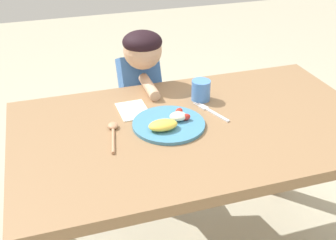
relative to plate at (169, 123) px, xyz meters
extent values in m
cube|color=#936E4A|center=(0.10, -0.02, -0.03)|extent=(1.36, 0.80, 0.04)
cube|color=#906445|center=(-0.50, 0.30, -0.39)|extent=(0.07, 0.07, 0.67)
cube|color=#906445|center=(0.71, 0.30, -0.39)|extent=(0.07, 0.07, 0.67)
cylinder|color=teal|center=(0.00, 0.00, -0.01)|extent=(0.27, 0.27, 0.01)
ellipsoid|color=yellow|center=(-0.03, -0.03, 0.02)|extent=(0.11, 0.07, 0.03)
ellipsoid|color=red|center=(0.07, 0.00, 0.01)|extent=(0.03, 0.02, 0.03)
ellipsoid|color=red|center=(0.05, 0.03, 0.01)|extent=(0.03, 0.03, 0.03)
ellipsoid|color=red|center=(0.06, 0.06, 0.01)|extent=(0.04, 0.05, 0.02)
ellipsoid|color=white|center=(0.04, 0.02, 0.01)|extent=(0.07, 0.06, 0.03)
cube|color=silver|center=(0.20, 0.02, -0.01)|extent=(0.06, 0.12, 0.01)
cube|color=silver|center=(0.18, 0.10, -0.01)|extent=(0.04, 0.04, 0.01)
cylinder|color=silver|center=(0.17, 0.13, -0.01)|extent=(0.01, 0.03, 0.00)
cylinder|color=silver|center=(0.16, 0.13, -0.01)|extent=(0.01, 0.03, 0.00)
cylinder|color=silver|center=(0.16, 0.13, -0.01)|extent=(0.01, 0.03, 0.00)
cylinder|color=tan|center=(-0.22, -0.04, -0.01)|extent=(0.04, 0.15, 0.01)
ellipsoid|color=tan|center=(-0.20, 0.05, 0.00)|extent=(0.05, 0.05, 0.02)
cylinder|color=#4E89E2|center=(0.19, 0.17, 0.03)|extent=(0.08, 0.08, 0.09)
cube|color=#383F6C|center=(0.01, 0.53, -0.47)|extent=(0.19, 0.15, 0.51)
cube|color=#3F72BF|center=(0.01, 0.47, -0.08)|extent=(0.18, 0.26, 0.34)
sphere|color=#D8A884|center=(0.01, 0.40, 0.14)|extent=(0.17, 0.17, 0.17)
ellipsoid|color=black|center=(0.01, 0.40, 0.18)|extent=(0.17, 0.17, 0.09)
cylinder|color=#D8A884|center=(0.01, 0.31, 0.01)|extent=(0.04, 0.19, 0.04)
cube|color=white|center=(-0.10, 0.16, -0.01)|extent=(0.12, 0.16, 0.00)
camera|label=1|loc=(-0.41, -1.28, 0.80)|focal=45.12mm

